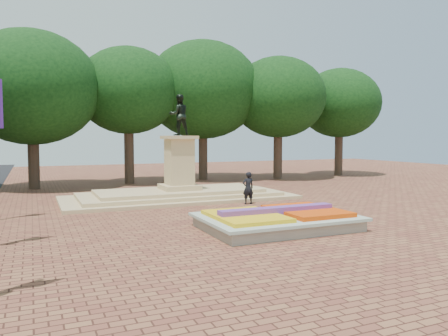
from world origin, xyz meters
TOP-DOWN VIEW (x-y plane):
  - ground at (0.00, 0.00)m, footprint 90.00×90.00m
  - flower_bed at (1.03, -2.00)m, footprint 6.30×4.30m
  - monument at (0.00, 8.00)m, footprint 14.00×6.00m
  - tree_row_back at (2.33, 18.00)m, footprint 44.80×8.80m
  - pedestrian at (2.95, 4.50)m, footprint 0.68×0.46m

SIDE VIEW (x-z plane):
  - ground at x=0.00m, z-range 0.00..0.00m
  - flower_bed at x=1.03m, z-range -0.08..0.83m
  - monument at x=0.00m, z-range -2.32..4.09m
  - pedestrian at x=2.95m, z-range 0.00..1.84m
  - tree_row_back at x=2.33m, z-range 1.46..11.89m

